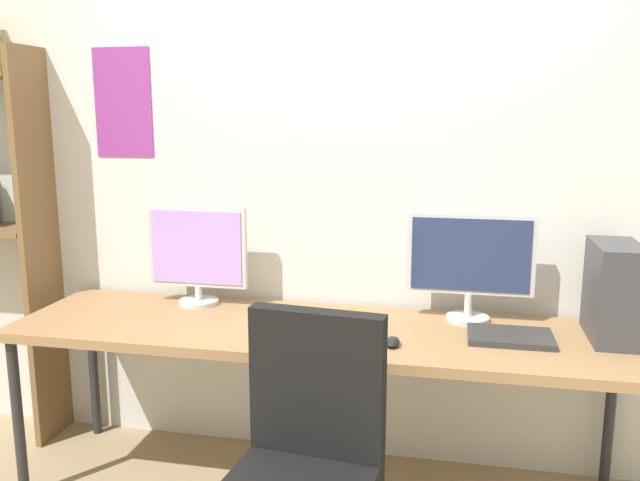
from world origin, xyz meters
TOP-DOWN VIEW (x-y plane):
  - wall_back at (-0.00, 1.02)m, footprint 4.92×0.11m
  - desk at (0.00, 0.60)m, footprint 2.52×0.68m
  - monitor_left at (-0.60, 0.81)m, footprint 0.46×0.18m
  - monitor_right at (0.60, 0.81)m, footprint 0.52×0.18m
  - pc_tower at (1.14, 0.70)m, footprint 0.17×0.34m
  - keyboard_main at (0.00, 0.37)m, footprint 0.35×0.13m
  - computer_mouse at (0.32, 0.44)m, footprint 0.06×0.10m
  - laptop_closed at (0.76, 0.60)m, footprint 0.32×0.22m

SIDE VIEW (x-z plane):
  - desk at x=0.00m, z-range 0.32..1.06m
  - keyboard_main at x=0.00m, z-range 0.74..0.76m
  - laptop_closed at x=0.76m, z-range 0.74..0.76m
  - computer_mouse at x=0.32m, z-range 0.74..0.77m
  - pc_tower at x=1.14m, z-range 0.74..1.11m
  - monitor_left at x=-0.60m, z-range 0.75..1.20m
  - monitor_right at x=0.60m, z-range 0.77..1.22m
  - wall_back at x=0.00m, z-range 0.00..2.60m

